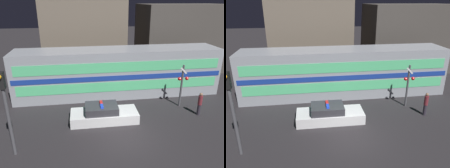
{
  "view_description": "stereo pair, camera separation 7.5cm",
  "coord_description": "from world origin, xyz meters",
  "views": [
    {
      "loc": [
        -2.56,
        -11.58,
        8.29
      ],
      "look_at": [
        -0.14,
        4.64,
        1.91
      ],
      "focal_mm": 35.0,
      "sensor_mm": 36.0,
      "label": 1
    },
    {
      "loc": [
        -2.49,
        -11.59,
        8.29
      ],
      "look_at": [
        -0.14,
        4.64,
        1.91
      ],
      "focal_mm": 35.0,
      "sensor_mm": 36.0,
      "label": 2
    }
  ],
  "objects": [
    {
      "name": "ground_plane",
      "position": [
        0.0,
        0.0,
        0.0
      ],
      "size": [
        120.0,
        120.0,
        0.0
      ],
      "primitive_type": "plane",
      "color": "#262326"
    },
    {
      "name": "train",
      "position": [
        0.78,
        6.98,
        2.12
      ],
      "size": [
        18.15,
        3.17,
        4.24
      ],
      "color": "#999EA5",
      "rests_on": "ground_plane"
    },
    {
      "name": "police_car",
      "position": [
        -1.1,
        2.29,
        0.51
      ],
      "size": [
        4.84,
        1.91,
        1.38
      ],
      "rotation": [
        0.0,
        0.0,
        -0.01
      ],
      "color": "silver",
      "rests_on": "ground_plane"
    },
    {
      "name": "pedestrian",
      "position": [
        6.18,
        2.07,
        0.93
      ],
      "size": [
        0.31,
        0.31,
        1.82
      ],
      "color": "#2D2833",
      "rests_on": "ground_plane"
    },
    {
      "name": "crossing_signal_near",
      "position": [
        5.37,
        3.66,
        2.01
      ],
      "size": [
        0.89,
        0.38,
        3.52
      ],
      "color": "#4C4C51",
      "rests_on": "ground_plane"
    },
    {
      "name": "traffic_light_corner",
      "position": [
        -6.54,
        -0.65,
        3.0
      ],
      "size": [
        0.3,
        0.46,
        4.94
      ],
      "color": "#4C4C51",
      "rests_on": "ground_plane"
    },
    {
      "name": "building_left",
      "position": [
        -1.93,
        14.85,
        4.55
      ],
      "size": [
        9.31,
        5.58,
        9.09
      ],
      "color": "#726656",
      "rests_on": "ground_plane"
    },
    {
      "name": "building_center",
      "position": [
        9.9,
        14.24,
        3.89
      ],
      "size": [
        10.11,
        6.47,
        7.77
      ],
      "color": "#47423D",
      "rests_on": "ground_plane"
    }
  ]
}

